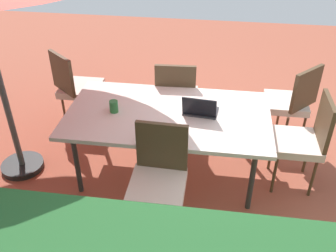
{
  "coord_description": "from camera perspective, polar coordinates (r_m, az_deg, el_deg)",
  "views": [
    {
      "loc": [
        -0.44,
        3.09,
        2.68
      ],
      "look_at": [
        0.0,
        0.0,
        0.59
      ],
      "focal_mm": 41.19,
      "sensor_mm": 36.0,
      "label": 1
    }
  ],
  "objects": [
    {
      "name": "chair_southeast",
      "position": [
        4.7,
        -13.49,
        5.89
      ],
      "size": [
        0.58,
        0.58,
        0.98
      ],
      "rotation": [
        0.0,
        0.0,
        5.59
      ],
      "color": "beige",
      "rests_on": "ground_plane"
    },
    {
      "name": "ground_plane",
      "position": [
        4.12,
        -0.0,
        -6.96
      ],
      "size": [
        10.0,
        10.0,
        0.02
      ],
      "primitive_type": "cube",
      "color": "#9E4C38"
    },
    {
      "name": "chair_west",
      "position": [
        3.88,
        19.47,
        -1.68
      ],
      "size": [
        0.46,
        0.46,
        0.98
      ],
      "rotation": [
        0.0,
        0.0,
        1.58
      ],
      "color": "beige",
      "rests_on": "ground_plane"
    },
    {
      "name": "laptop",
      "position": [
        3.65,
        4.78,
        2.41
      ],
      "size": [
        0.34,
        0.28,
        0.21
      ],
      "rotation": [
        0.0,
        0.0,
        -0.1
      ],
      "color": "#2D2D33",
      "rests_on": "dining_table"
    },
    {
      "name": "chair_south",
      "position": [
        4.37,
        1.18,
        4.66
      ],
      "size": [
        0.46,
        0.47,
        0.98
      ],
      "rotation": [
        0.0,
        0.0,
        0.05
      ],
      "color": "beige",
      "rests_on": "ground_plane"
    },
    {
      "name": "cup",
      "position": [
        3.71,
        -8.03,
        2.88
      ],
      "size": [
        0.08,
        0.08,
        0.12
      ],
      "primitive_type": "cylinder",
      "color": "#286B33",
      "rests_on": "dining_table"
    },
    {
      "name": "chair_north",
      "position": [
        3.23,
        -1.38,
        -7.4
      ],
      "size": [
        0.46,
        0.47,
        0.98
      ],
      "rotation": [
        0.0,
        0.0,
        3.11
      ],
      "color": "beige",
      "rests_on": "ground_plane"
    },
    {
      "name": "dining_table",
      "position": [
        3.7,
        -0.0,
        1.28
      ],
      "size": [
        1.94,
        1.09,
        0.74
      ],
      "color": "silver",
      "rests_on": "ground_plane"
    },
    {
      "name": "chair_southwest",
      "position": [
        4.47,
        17.79,
        3.65
      ],
      "size": [
        0.59,
        0.59,
        0.98
      ],
      "rotation": [
        0.0,
        0.0,
        0.81
      ],
      "color": "beige",
      "rests_on": "ground_plane"
    }
  ]
}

